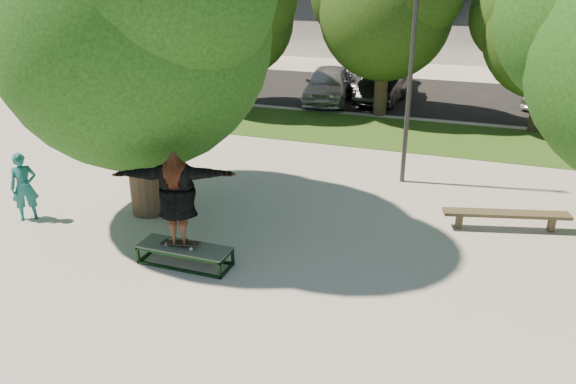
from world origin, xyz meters
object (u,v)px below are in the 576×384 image
at_px(car_dark, 384,84).
at_px(car_silver_b, 557,84).
at_px(grind_box, 185,255).
at_px(bystander, 24,187).
at_px(bench, 506,215).
at_px(tree_left, 130,14).
at_px(lamppost, 412,62).
at_px(car_grey, 378,73).
at_px(car_silver_a, 328,84).

bearing_deg(car_dark, car_silver_b, 20.02).
distance_m(grind_box, bystander, 4.47).
bearing_deg(car_dark, bench, -64.25).
bearing_deg(car_dark, bystander, -106.84).
relative_size(bench, car_silver_b, 0.50).
bearing_deg(bystander, grind_box, -50.31).
relative_size(tree_left, car_silver_b, 1.33).
bearing_deg(tree_left, bench, 12.22).
bearing_deg(lamppost, car_grey, 104.62).
relative_size(lamppost, bench, 2.29).
bearing_deg(grind_box, lamppost, 61.58).
xyz_separation_m(bystander, car_silver_b, (12.10, 16.77, -0.00)).
bearing_deg(bystander, tree_left, -11.12).
relative_size(car_silver_a, car_grey, 0.75).
distance_m(lamppost, bystander, 9.53).
bearing_deg(grind_box, bystander, 171.60).
xyz_separation_m(lamppost, car_dark, (-2.31, 9.40, -2.43)).
height_order(grind_box, car_silver_b, car_silver_b).
bearing_deg(bench, car_dark, 98.12).
relative_size(lamppost, grind_box, 3.39).
bearing_deg(tree_left, bystander, -149.21).
bearing_deg(bench, bystander, -177.91).
xyz_separation_m(bench, car_silver_a, (-7.07, 10.70, 0.40)).
relative_size(car_dark, car_silver_b, 0.82).
relative_size(bystander, car_silver_a, 0.36).
height_order(bystander, car_dark, bystander).
relative_size(grind_box, car_silver_b, 0.34).
xyz_separation_m(lamppost, bench, (2.57, -2.20, -2.81)).
relative_size(bench, car_silver_a, 0.62).
bearing_deg(car_dark, grind_box, -90.40).
relative_size(lamppost, car_silver_a, 1.41).
bearing_deg(car_dark, tree_left, -99.71).
bearing_deg(lamppost, car_silver_a, 117.90).
xyz_separation_m(grind_box, bystander, (-4.38, 0.65, 0.59)).
bearing_deg(grind_box, bench, 32.74).
relative_size(grind_box, car_grey, 0.31).
bearing_deg(car_dark, lamppost, -73.27).
xyz_separation_m(car_silver_a, car_dark, (2.19, 0.90, -0.01)).
bearing_deg(car_silver_b, bystander, -115.49).
relative_size(car_dark, car_grey, 0.76).
distance_m(car_dark, car_grey, 2.21).
bearing_deg(grind_box, car_silver_b, 66.10).
distance_m(bystander, car_grey, 17.38).
distance_m(bench, car_silver_a, 12.84).
height_order(lamppost, bench, lamppost).
distance_m(grind_box, car_grey, 17.43).
height_order(tree_left, car_silver_b, tree_left).
bearing_deg(tree_left, grind_box, -43.87).
xyz_separation_m(tree_left, car_grey, (2.29, 15.41, -3.61)).
bearing_deg(lamppost, tree_left, -143.58).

